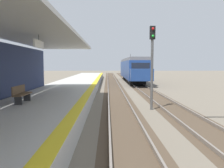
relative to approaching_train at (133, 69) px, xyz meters
name	(u,v)px	position (x,y,z in m)	size (l,w,h in m)	color
station_platform	(49,104)	(-7.80, -23.34, -1.73)	(5.00, 80.00, 0.91)	#B7B5AD
track_pair_nearest_platform	(118,100)	(-3.40, -19.34, -2.13)	(2.34, 120.00, 0.16)	#4C3D2D
track_pair_middle	(160,100)	(0.00, -19.34, -2.13)	(2.34, 120.00, 0.16)	#4C3D2D
approaching_train	(133,69)	(0.00, 0.00, 0.00)	(2.93, 19.60, 4.76)	navy
rail_signal_post	(152,59)	(-1.43, -23.11, 1.02)	(0.32, 0.34, 5.20)	#4C4C4C
platform_bench	(21,94)	(-8.59, -25.67, -0.80)	(0.45, 1.60, 0.88)	brown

